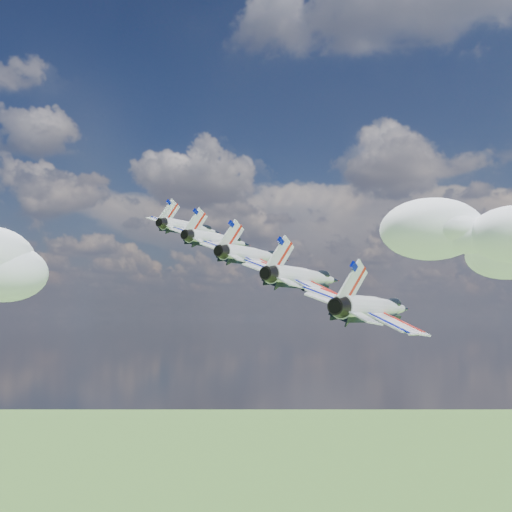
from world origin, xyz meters
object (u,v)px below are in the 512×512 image
at_px(jet_3, 305,277).
at_px(jet_1, 219,240).
at_px(jet_0, 191,228).
at_px(jet_2, 256,256).
at_px(jet_4, 376,308).

bearing_deg(jet_3, jet_1, 148.92).
distance_m(jet_0, jet_1, 12.63).
bearing_deg(jet_2, jet_1, 148.92).
bearing_deg(jet_0, jet_4, -31.08).
bearing_deg(jet_2, jet_0, 148.92).
bearing_deg(jet_3, jet_2, 148.92).
distance_m(jet_0, jet_3, 37.88).
bearing_deg(jet_4, jet_3, 148.92).
bearing_deg(jet_2, jet_4, -31.08).
distance_m(jet_2, jet_3, 12.63).
height_order(jet_1, jet_3, jet_1).
relative_size(jet_0, jet_1, 1.00).
distance_m(jet_0, jet_4, 50.51).
bearing_deg(jet_4, jet_2, 148.92).
bearing_deg(jet_3, jet_4, -31.08).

